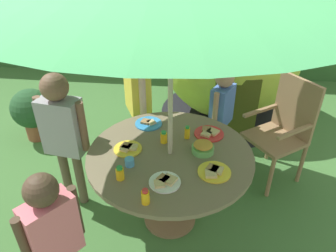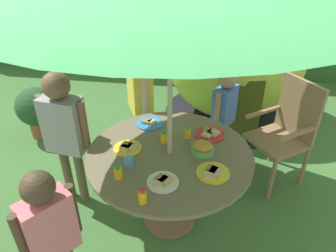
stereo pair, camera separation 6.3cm
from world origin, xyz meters
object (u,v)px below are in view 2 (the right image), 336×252
at_px(dome_tent, 235,56).
at_px(potted_plant, 36,109).
at_px(juice_bottle_near_right, 118,172).
at_px(plate_near_left, 128,148).
at_px(child_in_grey_shirt, 64,125).
at_px(child_in_blue_shirt, 224,106).
at_px(snack_bowl, 203,148).
at_px(plate_front_edge, 162,181).
at_px(child_in_yellow_shirt, 140,88).
at_px(juice_bottle_far_left, 142,196).
at_px(plate_center_back, 213,172).
at_px(wooden_chair, 286,128).
at_px(child_in_pink_shirt, 49,226).
at_px(plate_back_edge, 210,134).
at_px(juice_bottle_far_right, 188,133).
at_px(cup_near, 129,161).
at_px(plate_mid_left, 150,123).
at_px(juice_bottle_center_front, 164,137).
at_px(garden_table, 170,166).

distance_m(dome_tent, potted_plant, 2.58).
bearing_deg(juice_bottle_near_right, plate_near_left, 93.97).
xyz_separation_m(dome_tent, child_in_grey_shirt, (-1.49, -1.91, 0.00)).
bearing_deg(child_in_blue_shirt, plate_near_left, -15.08).
relative_size(dome_tent, potted_plant, 2.96).
bearing_deg(snack_bowl, plate_front_edge, -123.37).
relative_size(child_in_yellow_shirt, juice_bottle_far_left, 12.05).
relative_size(dome_tent, plate_near_left, 8.54).
distance_m(child_in_blue_shirt, child_in_yellow_shirt, 0.88).
relative_size(child_in_grey_shirt, plate_center_back, 5.43).
distance_m(potted_plant, plate_center_back, 2.53).
relative_size(wooden_chair, child_in_grey_shirt, 0.81).
bearing_deg(juice_bottle_far_left, potted_plant, 135.41).
bearing_deg(child_in_pink_shirt, child_in_blue_shirt, 5.95).
height_order(snack_bowl, plate_center_back, snack_bowl).
relative_size(plate_back_edge, juice_bottle_far_right, 2.21).
xyz_separation_m(dome_tent, child_in_blue_shirt, (-0.14, -1.14, -0.13)).
distance_m(child_in_grey_shirt, cup_near, 0.72).
distance_m(wooden_chair, potted_plant, 2.86).
bearing_deg(plate_center_back, snack_bowl, 109.41).
bearing_deg(potted_plant, child_in_yellow_shirt, -10.60).
height_order(plate_mid_left, juice_bottle_near_right, juice_bottle_near_right).
bearing_deg(potted_plant, juice_bottle_far_right, -25.19).
height_order(juice_bottle_center_front, cup_near, juice_bottle_center_front).
bearing_deg(garden_table, snack_bowl, 9.46).
xyz_separation_m(plate_back_edge, juice_bottle_center_front, (-0.37, -0.16, 0.04)).
distance_m(plate_front_edge, plate_center_back, 0.37).
height_order(snack_bowl, plate_front_edge, snack_bowl).
height_order(garden_table, juice_bottle_far_left, juice_bottle_far_left).
xyz_separation_m(wooden_chair, plate_front_edge, (-1.04, -1.11, 0.17)).
distance_m(child_in_pink_shirt, plate_back_edge, 1.44).
xyz_separation_m(potted_plant, plate_front_edge, (1.79, -1.47, 0.38)).
relative_size(plate_mid_left, juice_bottle_far_right, 2.12).
relative_size(juice_bottle_center_front, cup_near, 1.48).
xyz_separation_m(garden_table, dome_tent, (0.57, 2.05, 0.22)).
distance_m(plate_near_left, plate_back_edge, 0.70).
relative_size(child_in_yellow_shirt, child_in_pink_shirt, 1.20).
bearing_deg(plate_center_back, juice_bottle_near_right, -168.03).
relative_size(child_in_yellow_shirt, juice_bottle_center_front, 13.00).
height_order(child_in_yellow_shirt, juice_bottle_far_right, child_in_yellow_shirt).
xyz_separation_m(potted_plant, plate_center_back, (2.13, -1.32, 0.38)).
height_order(wooden_chair, cup_near, wooden_chair).
xyz_separation_m(snack_bowl, plate_center_back, (0.09, -0.24, -0.03)).
relative_size(child_in_blue_shirt, plate_mid_left, 4.55).
relative_size(child_in_yellow_shirt, juice_bottle_near_right, 12.78).
bearing_deg(snack_bowl, plate_back_edge, 79.53).
distance_m(garden_table, wooden_chair, 1.29).
bearing_deg(snack_bowl, potted_plant, 152.17).
bearing_deg(garden_table, cup_near, -146.44).
relative_size(snack_bowl, plate_mid_left, 0.73).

